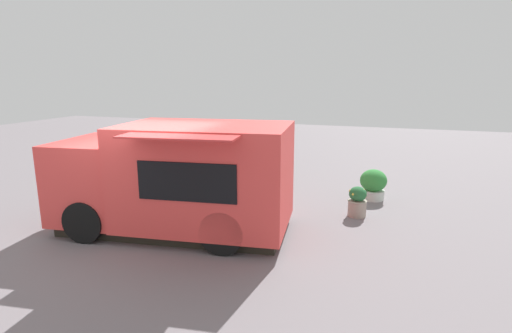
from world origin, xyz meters
name	(u,v)px	position (x,y,z in m)	size (l,w,h in m)	color
ground_plane	(144,238)	(0.00, 0.00, 0.00)	(40.00, 40.00, 0.00)	slate
food_truck	(178,180)	(0.45, 0.64, 1.08)	(4.96, 3.05, 2.24)	#E8423E
person_customer	(132,168)	(-3.10, 4.00, 0.35)	(0.71, 0.75, 0.89)	black
planter_flowering_near	(373,184)	(4.19, 4.19, 0.41)	(0.69, 0.69, 0.80)	silver
planter_flowering_far	(357,202)	(3.91, 2.72, 0.35)	(0.44, 0.44, 0.70)	#A38F81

